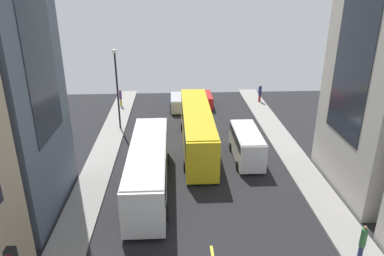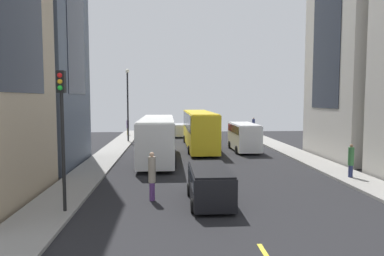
{
  "view_description": "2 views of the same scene",
  "coord_description": "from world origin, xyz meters",
  "px_view_note": "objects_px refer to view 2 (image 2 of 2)",
  "views": [
    {
      "loc": [
        -1.97,
        -26.04,
        13.98
      ],
      "look_at": [
        -0.4,
        3.69,
        1.95
      ],
      "focal_mm": 33.9,
      "sensor_mm": 36.0,
      "label": 1
    },
    {
      "loc": [
        -3.02,
        -31.35,
        4.84
      ],
      "look_at": [
        -0.62,
        3.99,
        1.95
      ],
      "focal_mm": 33.28,
      "sensor_mm": 36.0,
      "label": 2
    }
  ],
  "objects_px": {
    "city_bus_white": "(157,135)",
    "pedestrian_waiting_curb": "(152,175)",
    "car_red_0": "(203,129)",
    "pedestrian_crossing_near": "(128,126)",
    "delivery_van_white": "(244,135)",
    "car_silver_2": "(181,129)",
    "traffic_light_near_corner": "(62,114)",
    "car_black_1": "(210,182)",
    "pedestrian_crossing_mid": "(351,160)",
    "pedestrian_walking_far": "(254,125)",
    "streetcar_yellow": "(199,126)"
  },
  "relations": [
    {
      "from": "delivery_van_white",
      "to": "pedestrian_walking_far",
      "type": "xyz_separation_m",
      "value": [
        4.62,
        15.28,
        -0.22
      ]
    },
    {
      "from": "delivery_van_white",
      "to": "pedestrian_waiting_curb",
      "type": "height_order",
      "value": "delivery_van_white"
    },
    {
      "from": "car_silver_2",
      "to": "traffic_light_near_corner",
      "type": "distance_m",
      "value": 31.51
    },
    {
      "from": "car_red_0",
      "to": "car_black_1",
      "type": "relative_size",
      "value": 0.93
    },
    {
      "from": "car_black_1",
      "to": "pedestrian_crossing_mid",
      "type": "bearing_deg",
      "value": 25.15
    },
    {
      "from": "pedestrian_crossing_near",
      "to": "traffic_light_near_corner",
      "type": "relative_size",
      "value": 0.36
    },
    {
      "from": "car_red_0",
      "to": "pedestrian_crossing_near",
      "type": "xyz_separation_m",
      "value": [
        -9.93,
        0.2,
        0.38
      ]
    },
    {
      "from": "traffic_light_near_corner",
      "to": "city_bus_white",
      "type": "bearing_deg",
      "value": 75.25
    },
    {
      "from": "pedestrian_crossing_near",
      "to": "car_silver_2",
      "type": "bearing_deg",
      "value": 132.45
    },
    {
      "from": "car_black_1",
      "to": "traffic_light_near_corner",
      "type": "xyz_separation_m",
      "value": [
        -6.28,
        -1.23,
        3.24
      ]
    },
    {
      "from": "car_silver_2",
      "to": "pedestrian_waiting_curb",
      "type": "xyz_separation_m",
      "value": [
        -2.41,
        -28.95,
        0.29
      ]
    },
    {
      "from": "pedestrian_waiting_curb",
      "to": "traffic_light_near_corner",
      "type": "relative_size",
      "value": 0.4
    },
    {
      "from": "car_red_0",
      "to": "car_silver_2",
      "type": "bearing_deg",
      "value": -160.36
    },
    {
      "from": "delivery_van_white",
      "to": "car_red_0",
      "type": "bearing_deg",
      "value": 99.56
    },
    {
      "from": "delivery_van_white",
      "to": "pedestrian_waiting_curb",
      "type": "relative_size",
      "value": 2.47
    },
    {
      "from": "city_bus_white",
      "to": "pedestrian_waiting_curb",
      "type": "height_order",
      "value": "city_bus_white"
    },
    {
      "from": "car_silver_2",
      "to": "pedestrian_walking_far",
      "type": "distance_m",
      "value": 10.26
    },
    {
      "from": "traffic_light_near_corner",
      "to": "pedestrian_walking_far",
      "type": "bearing_deg",
      "value": 64.0
    },
    {
      "from": "streetcar_yellow",
      "to": "pedestrian_crossing_near",
      "type": "xyz_separation_m",
      "value": [
        -8.34,
        11.81,
        -0.85
      ]
    },
    {
      "from": "city_bus_white",
      "to": "pedestrian_crossing_mid",
      "type": "relative_size",
      "value": 5.92
    },
    {
      "from": "car_black_1",
      "to": "car_silver_2",
      "type": "bearing_deg",
      "value": 90.56
    },
    {
      "from": "car_black_1",
      "to": "pedestrian_waiting_curb",
      "type": "xyz_separation_m",
      "value": [
        -2.7,
        0.58,
        0.27
      ]
    },
    {
      "from": "car_red_0",
      "to": "pedestrian_crossing_near",
      "type": "height_order",
      "value": "pedestrian_crossing_near"
    },
    {
      "from": "car_black_1",
      "to": "car_red_0",
      "type": "bearing_deg",
      "value": 84.91
    },
    {
      "from": "streetcar_yellow",
      "to": "delivery_van_white",
      "type": "bearing_deg",
      "value": -33.55
    },
    {
      "from": "delivery_van_white",
      "to": "traffic_light_near_corner",
      "type": "xyz_separation_m",
      "value": [
        -11.41,
        -17.58,
        2.7
      ]
    },
    {
      "from": "delivery_van_white",
      "to": "car_silver_2",
      "type": "relative_size",
      "value": 1.39
    },
    {
      "from": "pedestrian_walking_far",
      "to": "pedestrian_crossing_near",
      "type": "height_order",
      "value": "pedestrian_walking_far"
    },
    {
      "from": "pedestrian_crossing_near",
      "to": "pedestrian_crossing_mid",
      "type": "bearing_deg",
      "value": 84.29
    },
    {
      "from": "city_bus_white",
      "to": "delivery_van_white",
      "type": "bearing_deg",
      "value": 28.48
    },
    {
      "from": "traffic_light_near_corner",
      "to": "pedestrian_waiting_curb",
      "type": "bearing_deg",
      "value": 26.91
    },
    {
      "from": "city_bus_white",
      "to": "pedestrian_waiting_curb",
      "type": "distance_m",
      "value": 11.51
    },
    {
      "from": "streetcar_yellow",
      "to": "pedestrian_walking_far",
      "type": "height_order",
      "value": "streetcar_yellow"
    },
    {
      "from": "pedestrian_crossing_mid",
      "to": "pedestrian_crossing_near",
      "type": "bearing_deg",
      "value": -132.86
    },
    {
      "from": "car_black_1",
      "to": "pedestrian_crossing_mid",
      "type": "relative_size",
      "value": 2.16
    },
    {
      "from": "delivery_van_white",
      "to": "car_black_1",
      "type": "height_order",
      "value": "delivery_van_white"
    },
    {
      "from": "pedestrian_walking_far",
      "to": "traffic_light_near_corner",
      "type": "bearing_deg",
      "value": -5.59
    },
    {
      "from": "streetcar_yellow",
      "to": "pedestrian_crossing_near",
      "type": "height_order",
      "value": "streetcar_yellow"
    },
    {
      "from": "car_red_0",
      "to": "pedestrian_waiting_curb",
      "type": "relative_size",
      "value": 1.72
    },
    {
      "from": "car_silver_2",
      "to": "pedestrian_walking_far",
      "type": "bearing_deg",
      "value": 11.78
    },
    {
      "from": "car_red_0",
      "to": "pedestrian_crossing_near",
      "type": "distance_m",
      "value": 9.94
    },
    {
      "from": "car_silver_2",
      "to": "pedestrian_crossing_near",
      "type": "height_order",
      "value": "pedestrian_crossing_near"
    },
    {
      "from": "car_silver_2",
      "to": "car_black_1",
      "type": "bearing_deg",
      "value": -89.44
    },
    {
      "from": "delivery_van_white",
      "to": "car_silver_2",
      "type": "xyz_separation_m",
      "value": [
        -5.42,
        13.18,
        -0.55
      ]
    },
    {
      "from": "pedestrian_crossing_near",
      "to": "traffic_light_near_corner",
      "type": "bearing_deg",
      "value": 54.54
    },
    {
      "from": "car_red_0",
      "to": "delivery_van_white",
      "type": "bearing_deg",
      "value": -80.44
    },
    {
      "from": "pedestrian_waiting_curb",
      "to": "pedestrian_crossing_mid",
      "type": "bearing_deg",
      "value": 115.32
    },
    {
      "from": "delivery_van_white",
      "to": "traffic_light_near_corner",
      "type": "bearing_deg",
      "value": -122.97
    },
    {
      "from": "delivery_van_white",
      "to": "car_red_0",
      "type": "xyz_separation_m",
      "value": [
        -2.4,
        14.26,
        -0.61
      ]
    },
    {
      "from": "delivery_van_white",
      "to": "pedestrian_crossing_near",
      "type": "relative_size",
      "value": 2.75
    }
  ]
}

